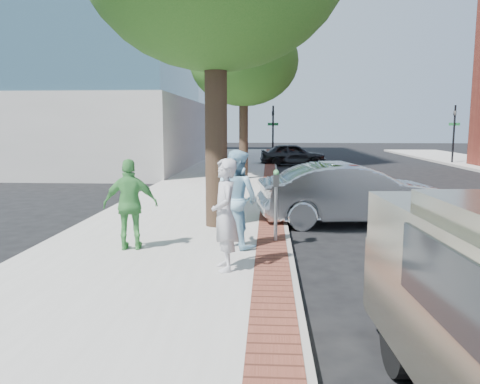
# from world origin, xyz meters

# --- Properties ---
(ground) EXTENTS (120.00, 120.00, 0.00)m
(ground) POSITION_xyz_m (0.00, 0.00, 0.00)
(ground) COLOR black
(ground) RESTS_ON ground
(sidewalk) EXTENTS (5.00, 60.00, 0.15)m
(sidewalk) POSITION_xyz_m (-1.50, 8.00, 0.07)
(sidewalk) COLOR #9E9991
(sidewalk) RESTS_ON ground
(brick_strip) EXTENTS (0.60, 60.00, 0.01)m
(brick_strip) POSITION_xyz_m (0.70, 8.00, 0.15)
(brick_strip) COLOR brown
(brick_strip) RESTS_ON sidewalk
(curb) EXTENTS (0.10, 60.00, 0.15)m
(curb) POSITION_xyz_m (1.05, 8.00, 0.07)
(curb) COLOR gray
(curb) RESTS_ON ground
(office_base) EXTENTS (18.20, 22.20, 4.00)m
(office_base) POSITION_xyz_m (-13.00, 22.00, 2.00)
(office_base) COLOR gray
(office_base) RESTS_ON ground
(signal_near) EXTENTS (0.70, 0.15, 3.80)m
(signal_near) POSITION_xyz_m (0.90, 22.00, 2.25)
(signal_near) COLOR black
(signal_near) RESTS_ON ground
(signal_far) EXTENTS (0.70, 0.15, 3.80)m
(signal_far) POSITION_xyz_m (12.50, 22.00, 2.25)
(signal_far) COLOR black
(signal_far) RESTS_ON ground
(tree_far) EXTENTS (4.80, 4.80, 7.14)m
(tree_far) POSITION_xyz_m (-0.50, 12.00, 5.30)
(tree_far) COLOR black
(tree_far) RESTS_ON sidewalk
(parking_meter) EXTENTS (0.12, 0.32, 1.47)m
(parking_meter) POSITION_xyz_m (0.78, 0.44, 1.21)
(parking_meter) COLOR gray
(parking_meter) RESTS_ON sidewalk
(person_gray) EXTENTS (0.59, 0.76, 1.84)m
(person_gray) POSITION_xyz_m (-0.08, -1.54, 1.07)
(person_gray) COLOR #ABAAAF
(person_gray) RESTS_ON sidewalk
(person_officer) EXTENTS (1.18, 1.15, 1.91)m
(person_officer) POSITION_xyz_m (0.01, -0.02, 1.10)
(person_officer) COLOR #93CAE4
(person_officer) RESTS_ON sidewalk
(person_green) EXTENTS (1.08, 0.58, 1.74)m
(person_green) POSITION_xyz_m (-2.00, -0.36, 1.02)
(person_green) COLOR #459949
(person_green) RESTS_ON sidewalk
(sedan_silver) EXTENTS (4.94, 2.27, 1.57)m
(sedan_silver) POSITION_xyz_m (2.78, 2.98, 0.79)
(sedan_silver) COLOR #AFB2B6
(sedan_silver) RESTS_ON ground
(bg_car) EXTENTS (4.25, 2.00, 1.41)m
(bg_car) POSITION_xyz_m (2.16, 20.72, 0.70)
(bg_car) COLOR black
(bg_car) RESTS_ON ground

